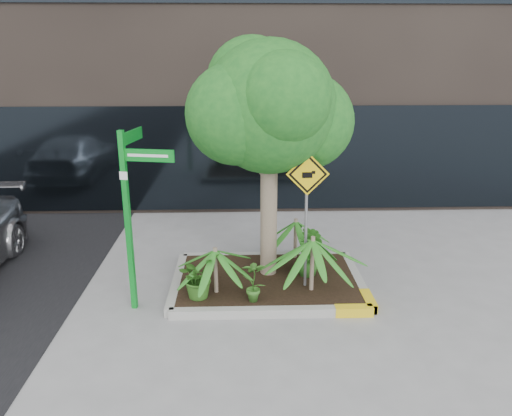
{
  "coord_description": "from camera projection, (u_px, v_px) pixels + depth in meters",
  "views": [
    {
      "loc": [
        -0.27,
        -7.72,
        4.01
      ],
      "look_at": [
        -0.01,
        0.2,
        1.47
      ],
      "focal_mm": 35.0,
      "sensor_mm": 36.0,
      "label": 1
    }
  ],
  "objects": [
    {
      "name": "ground",
      "position": [
        257.0,
        293.0,
        8.58
      ],
      "size": [
        80.0,
        80.0,
        0.0
      ],
      "primitive_type": "plane",
      "color": "gray",
      "rests_on": "ground"
    },
    {
      "name": "planter",
      "position": [
        269.0,
        280.0,
        8.82
      ],
      "size": [
        3.35,
        2.36,
        0.15
      ],
      "color": "#9E9E99",
      "rests_on": "ground"
    },
    {
      "name": "tree",
      "position": [
        269.0,
        107.0,
        8.15
      ],
      "size": [
        2.83,
        2.51,
        4.24
      ],
      "color": "gray",
      "rests_on": "ground"
    },
    {
      "name": "palm_front",
      "position": [
        313.0,
        240.0,
        8.11
      ],
      "size": [
        1.07,
        1.07,
        1.19
      ],
      "color": "gray",
      "rests_on": "ground"
    },
    {
      "name": "palm_left",
      "position": [
        215.0,
        251.0,
        8.07
      ],
      "size": [
        0.89,
        0.89,
        0.99
      ],
      "color": "gray",
      "rests_on": "ground"
    },
    {
      "name": "palm_back",
      "position": [
        296.0,
        221.0,
        9.47
      ],
      "size": [
        0.88,
        0.88,
        0.98
      ],
      "color": "gray",
      "rests_on": "ground"
    },
    {
      "name": "shrub_a",
      "position": [
        198.0,
        276.0,
        8.04
      ],
      "size": [
        0.89,
        0.89,
        0.71
      ],
      "primitive_type": "imported",
      "rotation": [
        0.0,
        0.0,
        1.0
      ],
      "color": "#2D621C",
      "rests_on": "planter"
    },
    {
      "name": "shrub_b",
      "position": [
        308.0,
        256.0,
        8.82
      ],
      "size": [
        0.56,
        0.56,
        0.71
      ],
      "primitive_type": "imported",
      "rotation": [
        0.0,
        0.0,
        2.19
      ],
      "color": "#2A6A1F",
      "rests_on": "planter"
    },
    {
      "name": "shrub_c",
      "position": [
        254.0,
        280.0,
        7.9
      ],
      "size": [
        0.39,
        0.39,
        0.72
      ],
      "primitive_type": "imported",
      "rotation": [
        0.0,
        0.0,
        3.11
      ],
      "color": "#316A20",
      "rests_on": "planter"
    },
    {
      "name": "shrub_d",
      "position": [
        312.0,
        247.0,
        9.06
      ],
      "size": [
        0.61,
        0.61,
        0.85
      ],
      "primitive_type": "imported",
      "rotation": [
        0.0,
        0.0,
        5.12
      ],
      "color": "#29681E",
      "rests_on": "planter"
    },
    {
      "name": "street_sign_post",
      "position": [
        131.0,
        202.0,
        7.6
      ],
      "size": [
        0.84,
        0.94,
        2.88
      ],
      "rotation": [
        0.0,
        0.0,
        -0.19
      ],
      "color": "#0D9025",
      "rests_on": "ground"
    },
    {
      "name": "cattle_sign",
      "position": [
        307.0,
        197.0,
        8.13
      ],
      "size": [
        0.71,
        0.25,
        2.29
      ],
      "rotation": [
        0.0,
        0.0,
        0.01
      ],
      "color": "slate",
      "rests_on": "ground"
    }
  ]
}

